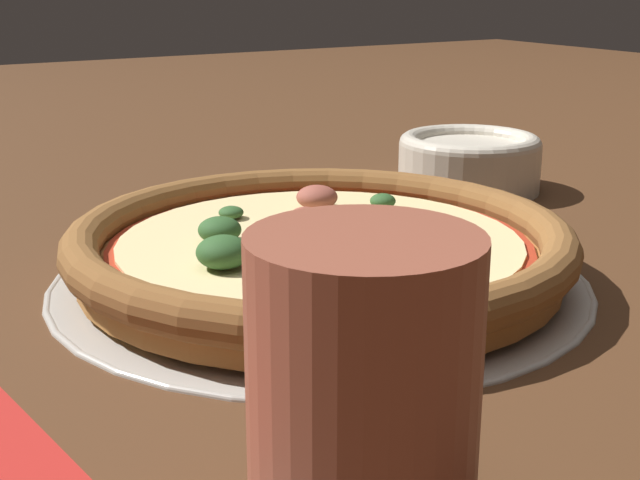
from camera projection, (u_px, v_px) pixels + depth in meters
The scene contains 5 objects.
ground_plane at pixel (320, 281), 0.58m from camera, with size 3.00×3.00×0.00m, color #4C2D19.
pizza_tray at pixel (320, 277), 0.58m from camera, with size 0.35×0.35×0.01m.
pizza at pixel (319, 246), 0.57m from camera, with size 0.33×0.33×0.04m.
bowl_near at pixel (469, 160), 0.81m from camera, with size 0.13×0.13×0.05m.
drinking_cup at pixel (363, 395), 0.30m from camera, with size 0.08×0.08×0.11m.
Camera 1 is at (-0.47, 0.28, 0.19)m, focal length 50.00 mm.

